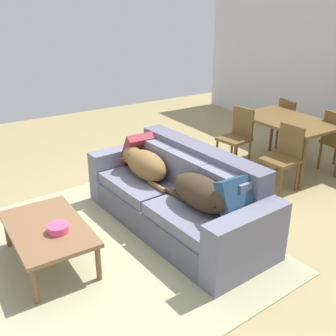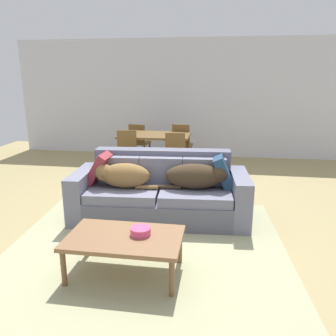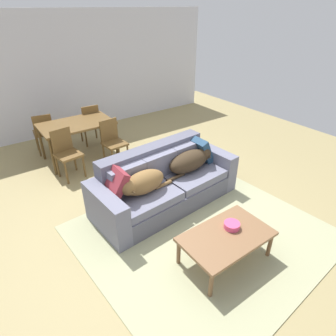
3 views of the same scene
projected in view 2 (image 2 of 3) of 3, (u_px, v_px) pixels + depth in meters
name	position (u px, v px, depth m)	size (l,w,h in m)	color
ground_plane	(146.00, 221.00, 4.49)	(10.00, 10.00, 0.00)	#9E8E5B
back_partition	(182.00, 98.00, 7.95)	(8.00, 0.12, 2.70)	silver
area_rug	(147.00, 249.00, 3.75)	(3.06, 2.85, 0.01)	tan
couch	(161.00, 193.00, 4.54)	(2.35, 1.09, 0.88)	#595A6B
dog_on_left_cushion	(122.00, 175.00, 4.38)	(0.82, 0.39, 0.32)	brown
dog_on_right_cushion	(197.00, 176.00, 4.34)	(0.94, 0.40, 0.32)	#3B2D1D
throw_pillow_by_left_arm	(100.00, 168.00, 4.58)	(0.11, 0.46, 0.46)	maroon
throw_pillow_by_right_arm	(224.00, 171.00, 4.45)	(0.13, 0.44, 0.44)	navy
coffee_table	(125.00, 240.00, 3.19)	(1.08, 0.66, 0.40)	brown
bowl_on_coffee_table	(141.00, 231.00, 3.20)	(0.19, 0.19, 0.07)	#EA4C7F
dining_table	(155.00, 138.00, 6.65)	(1.37, 0.86, 0.76)	brown
dining_chair_near_left	(126.00, 152.00, 6.23)	(0.45, 0.45, 0.89)	brown
dining_chair_near_right	(175.00, 155.00, 6.09)	(0.43, 0.43, 0.87)	brown
dining_chair_far_left	(139.00, 141.00, 7.39)	(0.45, 0.45, 0.86)	brown
dining_chair_far_right	(182.00, 143.00, 7.12)	(0.43, 0.43, 0.90)	brown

